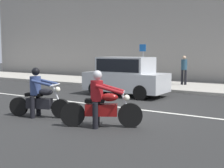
% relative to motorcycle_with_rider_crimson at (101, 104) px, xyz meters
% --- Properties ---
extents(ground_plane, '(80.00, 80.00, 0.00)m').
position_rel_motorcycle_with_rider_crimson_xyz_m(ground_plane, '(-0.76, 1.84, -0.63)').
color(ground_plane, '#262626').
extents(sidewalk_slab, '(40.00, 4.40, 0.14)m').
position_rel_motorcycle_with_rider_crimson_xyz_m(sidewalk_slab, '(-0.76, 9.84, -0.56)').
color(sidewalk_slab, '#A8A399').
rests_on(sidewalk_slab, ground_plane).
extents(building_facade, '(40.00, 1.40, 10.25)m').
position_rel_motorcycle_with_rider_crimson_xyz_m(building_facade, '(-0.76, 13.24, 4.49)').
color(building_facade, gray).
rests_on(building_facade, ground_plane).
extents(lane_marking_stripe, '(18.00, 0.14, 0.01)m').
position_rel_motorcycle_with_rider_crimson_xyz_m(lane_marking_stripe, '(0.06, 2.74, -0.63)').
color(lane_marking_stripe, silver).
rests_on(lane_marking_stripe, ground_plane).
extents(motorcycle_with_rider_crimson, '(2.02, 1.21, 1.55)m').
position_rel_motorcycle_with_rider_crimson_xyz_m(motorcycle_with_rider_crimson, '(0.00, 0.00, 0.00)').
color(motorcycle_with_rider_crimson, black).
rests_on(motorcycle_with_rider_crimson, ground_plane).
extents(motorcycle_with_rider_denim_blue, '(1.97, 0.92, 1.56)m').
position_rel_motorcycle_with_rider_crimson_xyz_m(motorcycle_with_rider_denim_blue, '(-2.35, -0.03, 0.01)').
color(motorcycle_with_rider_denim_blue, black).
rests_on(motorcycle_with_rider_denim_blue, ground_plane).
extents(parked_hatchback_silver, '(3.83, 1.76, 1.80)m').
position_rel_motorcycle_with_rider_crimson_xyz_m(parked_hatchback_silver, '(-2.38, 5.41, 0.30)').
color(parked_hatchback_silver, '#B2B5BA').
rests_on(parked_hatchback_silver, ground_plane).
extents(street_sign_post, '(0.44, 0.08, 2.39)m').
position_rel_motorcycle_with_rider_crimson_xyz_m(street_sign_post, '(-3.94, 10.20, 0.96)').
color(street_sign_post, gray).
rests_on(street_sign_post, sidewalk_slab).
extents(pedestrian_bystander, '(0.34, 0.34, 1.67)m').
position_rel_motorcycle_with_rider_crimson_xyz_m(pedestrian_bystander, '(-1.27, 10.20, 0.48)').
color(pedestrian_bystander, black).
rests_on(pedestrian_bystander, sidewalk_slab).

